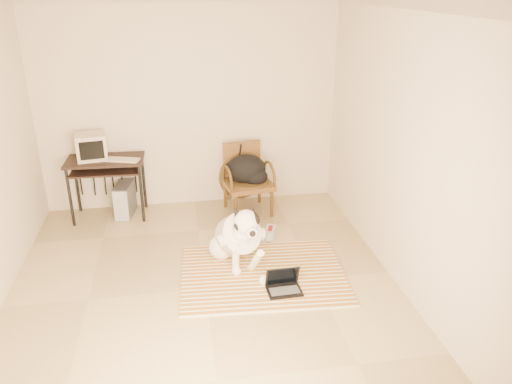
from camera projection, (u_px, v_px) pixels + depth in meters
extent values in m
plane|color=tan|center=(205.00, 289.00, 5.17)|extent=(4.50, 4.50, 0.00)
plane|color=silver|center=(192.00, 13.00, 4.11)|extent=(4.50, 4.50, 0.00)
plane|color=beige|center=(189.00, 110.00, 6.68)|extent=(4.50, 0.00, 4.50)
plane|color=beige|center=(226.00, 313.00, 2.60)|extent=(4.50, 0.00, 4.50)
plane|color=beige|center=(402.00, 155.00, 4.94)|extent=(0.00, 4.50, 4.50)
cube|color=#C86616|center=(269.00, 304.00, 4.91)|extent=(1.77, 0.38, 0.02)
cube|color=#31722D|center=(266.00, 288.00, 5.16)|extent=(1.77, 0.38, 0.02)
cube|color=#5C447C|center=(263.00, 274.00, 5.40)|extent=(1.77, 0.38, 0.02)
cube|color=gold|center=(261.00, 261.00, 5.65)|extent=(1.77, 0.38, 0.02)
cube|color=beige|center=(258.00, 250.00, 5.89)|extent=(1.77, 0.38, 0.02)
sphere|color=white|center=(221.00, 247.00, 5.68)|extent=(0.29, 0.29, 0.29)
sphere|color=white|center=(244.00, 243.00, 5.77)|extent=(0.29, 0.29, 0.29)
ellipsoid|color=white|center=(233.00, 244.00, 5.70)|extent=(0.35, 0.32, 0.29)
ellipsoid|color=white|center=(238.00, 235.00, 5.48)|extent=(0.48, 0.71, 0.62)
cylinder|color=silver|center=(238.00, 235.00, 5.49)|extent=(0.53, 0.63, 0.57)
sphere|color=white|center=(243.00, 231.00, 5.27)|extent=(0.24, 0.24, 0.24)
sphere|color=white|center=(246.00, 222.00, 5.13)|extent=(0.26, 0.26, 0.26)
ellipsoid|color=black|center=(250.00, 220.00, 5.14)|extent=(0.20, 0.23, 0.19)
cylinder|color=white|center=(250.00, 231.00, 5.05)|extent=(0.14, 0.16, 0.11)
sphere|color=black|center=(253.00, 234.00, 4.98)|extent=(0.06, 0.06, 0.06)
cone|color=black|center=(236.00, 212.00, 5.11)|extent=(0.13, 0.14, 0.16)
cone|color=black|center=(252.00, 210.00, 5.17)|extent=(0.14, 0.15, 0.16)
torus|color=white|center=(244.00, 228.00, 5.23)|extent=(0.25, 0.17, 0.21)
cylinder|color=white|center=(236.00, 257.00, 5.34)|extent=(0.10, 0.13, 0.40)
cylinder|color=white|center=(256.00, 261.00, 5.31)|extent=(0.15, 0.36, 0.40)
sphere|color=white|center=(237.00, 271.00, 5.39)|extent=(0.10, 0.10, 0.10)
sphere|color=white|center=(264.00, 280.00, 5.21)|extent=(0.11, 0.11, 0.11)
cone|color=black|center=(225.00, 243.00, 5.96)|extent=(0.26, 0.38, 0.10)
cube|color=black|center=(284.00, 291.00, 5.08)|extent=(0.36, 0.26, 0.02)
cube|color=#4A4A4D|center=(284.00, 291.00, 5.07)|extent=(0.30, 0.15, 0.00)
cube|color=black|center=(282.00, 276.00, 5.11)|extent=(0.35, 0.10, 0.23)
cube|color=black|center=(283.00, 276.00, 5.10)|extent=(0.31, 0.08, 0.20)
cube|color=black|center=(105.00, 160.00, 6.45)|extent=(0.99, 0.57, 0.03)
cube|color=black|center=(106.00, 171.00, 6.45)|extent=(0.88, 0.46, 0.02)
cylinder|color=black|center=(70.00, 198.00, 6.35)|extent=(0.04, 0.04, 0.78)
cylinder|color=black|center=(77.00, 185.00, 6.77)|extent=(0.04, 0.04, 0.78)
cylinder|color=black|center=(142.00, 194.00, 6.46)|extent=(0.04, 0.04, 0.78)
cylinder|color=black|center=(144.00, 181.00, 6.88)|extent=(0.04, 0.04, 0.78)
cube|color=beige|center=(91.00, 146.00, 6.40)|extent=(0.42, 0.41, 0.33)
cube|color=black|center=(92.00, 150.00, 6.24)|extent=(0.29, 0.06, 0.23)
cube|color=beige|center=(123.00, 160.00, 6.38)|extent=(0.44, 0.27, 0.03)
cube|color=#4A4A4D|center=(125.00, 199.00, 6.73)|extent=(0.27, 0.49, 0.44)
cube|color=#AEAEB3|center=(121.00, 207.00, 6.51)|extent=(0.19, 0.04, 0.42)
cube|color=brown|center=(248.00, 184.00, 6.73)|extent=(0.70, 0.68, 0.06)
cylinder|color=#37250F|center=(248.00, 181.00, 6.71)|extent=(0.57, 0.57, 0.04)
cube|color=brown|center=(242.00, 158.00, 6.86)|extent=(0.52, 0.13, 0.46)
cylinder|color=#37250F|center=(236.00, 209.00, 6.52)|extent=(0.05, 0.05, 0.38)
cylinder|color=#37250F|center=(225.00, 195.00, 6.96)|extent=(0.05, 0.05, 0.38)
cylinder|color=#37250F|center=(272.00, 204.00, 6.67)|extent=(0.05, 0.05, 0.38)
cylinder|color=#37250F|center=(259.00, 190.00, 7.11)|extent=(0.05, 0.05, 0.38)
ellipsoid|color=black|center=(246.00, 169.00, 6.67)|extent=(0.53, 0.44, 0.39)
ellipsoid|color=black|center=(255.00, 177.00, 6.63)|extent=(0.33, 0.27, 0.23)
cube|color=silver|center=(232.00, 232.00, 6.30)|extent=(0.15, 0.32, 0.03)
cube|color=#97989D|center=(232.00, 229.00, 6.28)|extent=(0.14, 0.31, 0.10)
cube|color=maroon|center=(232.00, 226.00, 6.26)|extent=(0.06, 0.16, 0.02)
cube|color=silver|center=(270.00, 236.00, 6.21)|extent=(0.21, 0.33, 0.03)
cube|color=#97989D|center=(270.00, 233.00, 6.20)|extent=(0.20, 0.32, 0.10)
cube|color=maroon|center=(270.00, 230.00, 6.18)|extent=(0.10, 0.16, 0.02)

